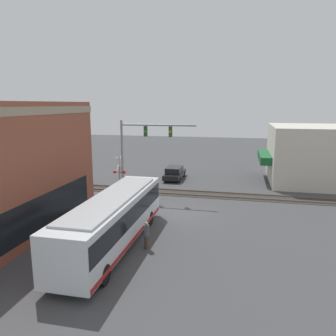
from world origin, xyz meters
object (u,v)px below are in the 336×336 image
at_px(parked_car_black, 175,173).
at_px(city_bus, 113,219).
at_px(pedestrian_at_crossing, 132,187).
at_px(pedestrian_near_bus, 147,235).
at_px(crossing_signal, 120,172).

bearing_deg(parked_car_black, city_bus, 180.00).
bearing_deg(parked_car_black, pedestrian_at_crossing, 163.14).
height_order(city_bus, pedestrian_near_bus, city_bus).
bearing_deg(crossing_signal, parked_car_black, -22.87).
relative_size(pedestrian_near_bus, pedestrian_at_crossing, 0.94).
relative_size(crossing_signal, pedestrian_at_crossing, 2.18).
bearing_deg(pedestrian_at_crossing, pedestrian_near_bus, -156.89).
xyz_separation_m(city_bus, parked_car_black, (18.11, -0.00, -1.03)).
xyz_separation_m(parked_car_black, pedestrian_at_crossing, (-7.81, 2.37, 0.22)).
height_order(pedestrian_near_bus, pedestrian_at_crossing, pedestrian_at_crossing).
relative_size(parked_car_black, pedestrian_at_crossing, 2.66).
height_order(city_bus, parked_car_black, city_bus).
distance_m(crossing_signal, parked_car_black, 8.93).
distance_m(parked_car_black, pedestrian_near_bus, 18.14).
height_order(city_bus, pedestrian_at_crossing, city_bus).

